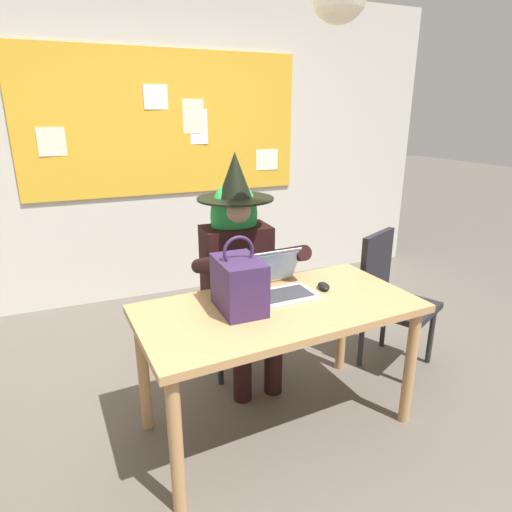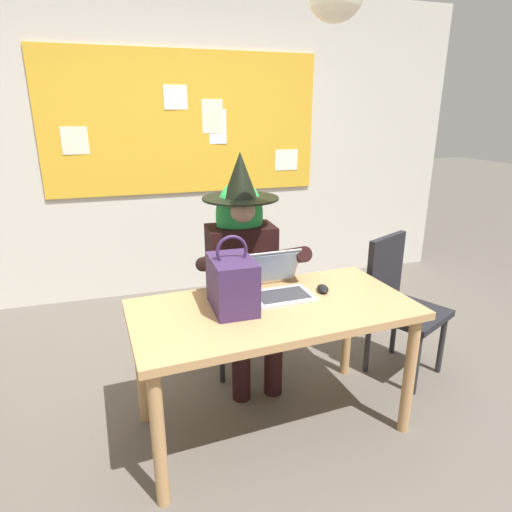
{
  "view_description": "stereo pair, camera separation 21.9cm",
  "coord_description": "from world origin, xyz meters",
  "px_view_note": "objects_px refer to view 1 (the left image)",
  "views": [
    {
      "loc": [
        -0.79,
        -1.83,
        1.65
      ],
      "look_at": [
        0.1,
        0.28,
        0.88
      ],
      "focal_mm": 30.46,
      "sensor_mm": 36.0,
      "label": 1
    },
    {
      "loc": [
        -0.59,
        -1.91,
        1.65
      ],
      "look_at": [
        0.1,
        0.28,
        0.88
      ],
      "focal_mm": 30.46,
      "sensor_mm": 36.0,
      "label": 2
    }
  ],
  "objects_px": {
    "chair_extra_corner": "(389,293)",
    "person_costumed": "(239,257)",
    "computer_mouse": "(324,286)",
    "chair_at_desk": "(234,292)",
    "handbag": "(239,284)",
    "desk_main": "(279,321)",
    "laptop": "(280,284)"
  },
  "relations": [
    {
      "from": "laptop",
      "to": "computer_mouse",
      "type": "xyz_separation_m",
      "value": [
        0.24,
        -0.05,
        -0.03
      ]
    },
    {
      "from": "chair_at_desk",
      "to": "chair_extra_corner",
      "type": "bearing_deg",
      "value": 70.46
    },
    {
      "from": "handbag",
      "to": "chair_at_desk",
      "type": "bearing_deg",
      "value": 72.14
    },
    {
      "from": "laptop",
      "to": "chair_extra_corner",
      "type": "distance_m",
      "value": 0.94
    },
    {
      "from": "person_costumed",
      "to": "computer_mouse",
      "type": "xyz_separation_m",
      "value": [
        0.31,
        -0.5,
        -0.06
      ]
    },
    {
      "from": "desk_main",
      "to": "chair_at_desk",
      "type": "xyz_separation_m",
      "value": [
        0.02,
        0.72,
        -0.12
      ]
    },
    {
      "from": "computer_mouse",
      "to": "handbag",
      "type": "height_order",
      "value": "handbag"
    },
    {
      "from": "chair_at_desk",
      "to": "laptop",
      "type": "distance_m",
      "value": 0.63
    },
    {
      "from": "chair_at_desk",
      "to": "handbag",
      "type": "bearing_deg",
      "value": -14.01
    },
    {
      "from": "chair_extra_corner",
      "to": "person_costumed",
      "type": "bearing_deg",
      "value": -133.09
    },
    {
      "from": "person_costumed",
      "to": "handbag",
      "type": "xyz_separation_m",
      "value": [
        -0.21,
        -0.56,
        0.06
      ]
    },
    {
      "from": "desk_main",
      "to": "computer_mouse",
      "type": "xyz_separation_m",
      "value": [
        0.32,
        0.1,
        0.11
      ]
    },
    {
      "from": "laptop",
      "to": "computer_mouse",
      "type": "bearing_deg",
      "value": -14.85
    },
    {
      "from": "chair_at_desk",
      "to": "handbag",
      "type": "distance_m",
      "value": 0.8
    },
    {
      "from": "chair_at_desk",
      "to": "laptop",
      "type": "relative_size",
      "value": 2.66
    },
    {
      "from": "handbag",
      "to": "desk_main",
      "type": "bearing_deg",
      "value": -9.17
    },
    {
      "from": "desk_main",
      "to": "chair_extra_corner",
      "type": "distance_m",
      "value": 1.02
    },
    {
      "from": "person_costumed",
      "to": "handbag",
      "type": "bearing_deg",
      "value": -19.42
    },
    {
      "from": "desk_main",
      "to": "person_costumed",
      "type": "distance_m",
      "value": 0.62
    },
    {
      "from": "person_costumed",
      "to": "computer_mouse",
      "type": "distance_m",
      "value": 0.59
    },
    {
      "from": "desk_main",
      "to": "chair_extra_corner",
      "type": "xyz_separation_m",
      "value": [
        0.96,
        0.31,
        -0.12
      ]
    },
    {
      "from": "chair_at_desk",
      "to": "laptop",
      "type": "height_order",
      "value": "laptop"
    },
    {
      "from": "person_costumed",
      "to": "computer_mouse",
      "type": "bearing_deg",
      "value": 32.99
    },
    {
      "from": "desk_main",
      "to": "computer_mouse",
      "type": "distance_m",
      "value": 0.35
    },
    {
      "from": "laptop",
      "to": "chair_extra_corner",
      "type": "xyz_separation_m",
      "value": [
        0.89,
        0.16,
        -0.26
      ]
    },
    {
      "from": "laptop",
      "to": "handbag",
      "type": "distance_m",
      "value": 0.31
    },
    {
      "from": "desk_main",
      "to": "person_costumed",
      "type": "bearing_deg",
      "value": 89.07
    },
    {
      "from": "chair_at_desk",
      "to": "computer_mouse",
      "type": "distance_m",
      "value": 0.73
    },
    {
      "from": "handbag",
      "to": "chair_extra_corner",
      "type": "xyz_separation_m",
      "value": [
        1.17,
        0.27,
        -0.35
      ]
    },
    {
      "from": "chair_at_desk",
      "to": "laptop",
      "type": "bearing_deg",
      "value": 9.86
    },
    {
      "from": "person_costumed",
      "to": "chair_at_desk",
      "type": "bearing_deg",
      "value": 178.15
    },
    {
      "from": "desk_main",
      "to": "handbag",
      "type": "distance_m",
      "value": 0.3
    }
  ]
}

